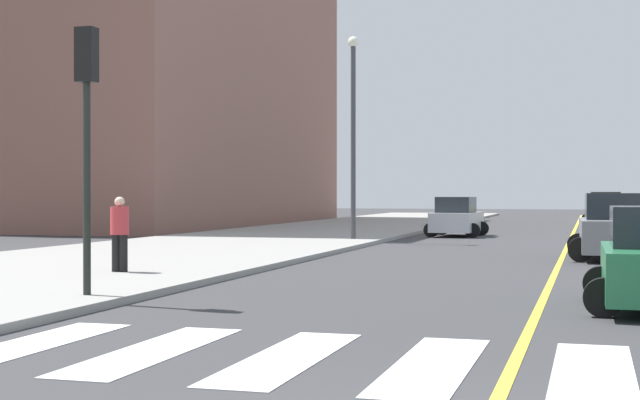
{
  "coord_description": "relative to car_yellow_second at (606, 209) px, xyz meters",
  "views": [
    {
      "loc": [
        0.88,
        -6.97,
        2.03
      ],
      "look_at": [
        -8.11,
        24.19,
        1.77
      ],
      "focal_mm": 52.95,
      "sensor_mm": 36.0,
      "label": 1
    }
  ],
  "objects": [
    {
      "name": "traffic_light_far_corner",
      "position": [
        -9.75,
        -46.21,
        2.62
      ],
      "size": [
        0.36,
        0.41,
        4.9
      ],
      "color": "black",
      "rests_on": "sidewalk_kerb_west"
    },
    {
      "name": "car_gray_third",
      "position": [
        -0.18,
        -31.76,
        -0.03
      ],
      "size": [
        2.9,
        4.55,
        2.01
      ],
      "rotation": [
        0.0,
        0.0,
        3.17
      ],
      "color": "slate",
      "rests_on": "ground"
    },
    {
      "name": "car_yellow_second",
      "position": [
        0.0,
        0.0,
        0.0
      ],
      "size": [
        2.96,
        4.67,
        2.07
      ],
      "rotation": [
        0.0,
        0.0,
        3.12
      ],
      "color": "gold",
      "rests_on": "ground"
    },
    {
      "name": "crosswalk_paint",
      "position": [
        -1.74,
        -50.66,
        -0.96
      ],
      "size": [
        13.5,
        4.0,
        0.01
      ],
      "color": "silver",
      "rests_on": "ground"
    },
    {
      "name": "pedestrian_walking_west",
      "position": [
        -11.6,
        -41.52,
        0.16
      ],
      "size": [
        0.44,
        0.44,
        1.78
      ],
      "rotation": [
        0.0,
        0.0,
        3.26
      ],
      "color": "black",
      "rests_on": "sidewalk_kerb_west"
    },
    {
      "name": "sidewalk_kerb_west",
      "position": [
        -13.94,
        -34.66,
        -0.89
      ],
      "size": [
        10.0,
        120.0,
        0.15
      ],
      "primitive_type": "cube",
      "color": "gray",
      "rests_on": "ground"
    },
    {
      "name": "lane_divider_paint",
      "position": [
        -1.74,
        -14.66,
        -0.96
      ],
      "size": [
        0.16,
        80.0,
        0.01
      ],
      "primitive_type": "cube",
      "color": "yellow",
      "rests_on": "ground"
    },
    {
      "name": "car_silver_fourth",
      "position": [
        -6.86,
        -18.04,
        -0.11
      ],
      "size": [
        2.68,
        4.17,
        1.83
      ],
      "rotation": [
        0.0,
        0.0,
        -0.05
      ],
      "color": "#B7B7BC",
      "rests_on": "ground"
    },
    {
      "name": "low_rise_brick_west",
      "position": [
        -28.03,
        -6.43,
        9.14
      ],
      "size": [
        16.0,
        32.0,
        20.22
      ],
      "primitive_type": "cube",
      "color": "brown",
      "rests_on": "ground"
    },
    {
      "name": "street_lamp",
      "position": [
        -10.16,
        -24.52,
        3.97
      ],
      "size": [
        0.44,
        0.44,
        8.21
      ],
      "color": "#38383D",
      "rests_on": "sidewalk_kerb_west"
    }
  ]
}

